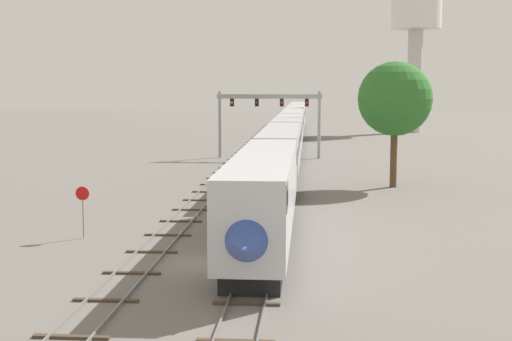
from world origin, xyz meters
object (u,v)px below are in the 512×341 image
at_px(water_tower, 416,25).
at_px(stop_sign, 83,205).
at_px(signal_gantry, 269,109).
at_px(passenger_train, 291,130).
at_px(trackside_tree_left, 395,99).

xyz_separation_m(water_tower, stop_sign, (-31.02, -90.27, -17.12)).
bearing_deg(water_tower, signal_gantry, -116.49).
xyz_separation_m(passenger_train, signal_gantry, (-2.25, -9.87, 3.05)).
xyz_separation_m(signal_gantry, stop_sign, (-7.75, -43.59, -3.79)).
xyz_separation_m(signal_gantry, trackside_tree_left, (11.57, -22.54, 1.60)).
height_order(passenger_train, water_tower, water_tower).
bearing_deg(passenger_train, trackside_tree_left, -73.96).
xyz_separation_m(passenger_train, trackside_tree_left, (9.32, -32.41, 4.64)).
bearing_deg(stop_sign, passenger_train, 79.41).
distance_m(stop_sign, trackside_tree_left, 29.07).
bearing_deg(trackside_tree_left, water_tower, 80.41).
bearing_deg(passenger_train, stop_sign, -100.59).
bearing_deg(signal_gantry, water_tower, 63.51).
height_order(signal_gantry, stop_sign, signal_gantry).
xyz_separation_m(passenger_train, water_tower, (21.02, 36.81, 16.38)).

